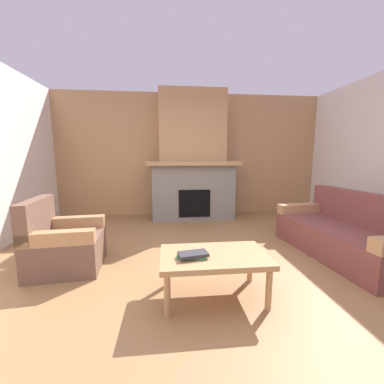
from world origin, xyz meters
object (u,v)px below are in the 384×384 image
couch (345,235)px  armchair (63,244)px  fireplace (193,164)px  coffee_table (214,259)px

couch → armchair: bearing=179.8°
fireplace → coffee_table: bearing=-92.3°
couch → armchair: size_ratio=2.20×
fireplace → couch: (1.82, -2.27, -0.88)m
armchair → coffee_table: armchair is taller
armchair → coffee_table: size_ratio=0.85×
fireplace → armchair: size_ratio=3.18×
armchair → couch: bearing=-0.2°
couch → armchair: same height
fireplace → coffee_table: 3.14m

